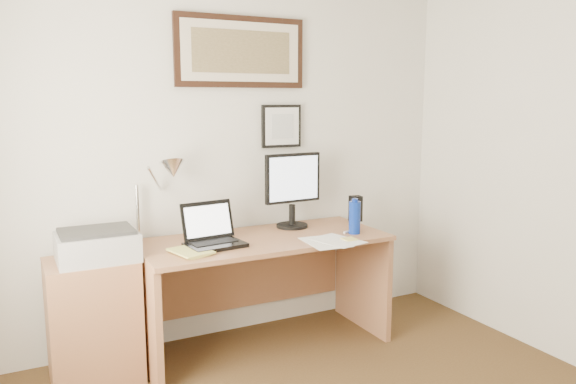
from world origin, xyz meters
TOP-DOWN VIEW (x-y plane):
  - wall_back at (0.00, 2.00)m, footprint 3.50×0.02m
  - side_cabinet at (-0.92, 1.68)m, footprint 0.50×0.40m
  - water_bottle at (0.74, 1.46)m, footprint 0.08×0.08m
  - bottle_cap at (0.74, 1.46)m, footprint 0.04×0.04m
  - speaker at (0.96, 1.79)m, footprint 0.09×0.09m
  - paper_sheet_a at (0.44, 1.35)m, footprint 0.26×0.35m
  - paper_sheet_b at (0.53, 1.34)m, footprint 0.30×0.37m
  - sticky_pad at (0.61, 1.32)m, footprint 0.08×0.08m
  - marker_pen at (0.74, 1.51)m, footprint 0.14×0.06m
  - book at (-0.48, 1.46)m, footprint 0.24×0.29m
  - desk at (0.15, 1.72)m, footprint 1.60×0.70m
  - laptop at (-0.21, 1.61)m, footprint 0.37×0.33m
  - lcd_monitor at (0.46, 1.81)m, footprint 0.42×0.22m
  - printer at (-0.88, 1.66)m, footprint 0.44×0.34m
  - desk_lamp at (-0.41, 1.81)m, footprint 0.29×0.27m
  - picture_large at (0.15, 1.97)m, footprint 0.92×0.04m
  - picture_small at (0.45, 1.97)m, footprint 0.30×0.03m

SIDE VIEW (x-z plane):
  - side_cabinet at x=-0.92m, z-range 0.00..0.73m
  - desk at x=0.15m, z-range 0.14..0.89m
  - paper_sheet_a at x=0.44m, z-range 0.75..0.75m
  - paper_sheet_b at x=0.53m, z-range 0.75..0.75m
  - sticky_pad at x=0.61m, z-range 0.75..0.76m
  - marker_pen at x=0.74m, z-range 0.75..0.77m
  - book at x=-0.48m, z-range 0.75..0.77m
  - laptop at x=-0.21m, z-range 0.68..0.94m
  - printer at x=-0.88m, z-range 0.73..0.91m
  - speaker at x=0.96m, z-range 0.75..0.94m
  - water_bottle at x=0.74m, z-range 0.75..0.97m
  - bottle_cap at x=0.74m, z-range 0.97..0.99m
  - lcd_monitor at x=0.46m, z-range 0.78..1.30m
  - desk_lamp at x=-0.41m, z-range 0.92..1.45m
  - wall_back at x=0.00m, z-range 0.00..2.50m
  - picture_small at x=0.45m, z-range 1.30..1.60m
  - picture_large at x=0.15m, z-range 1.72..2.19m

